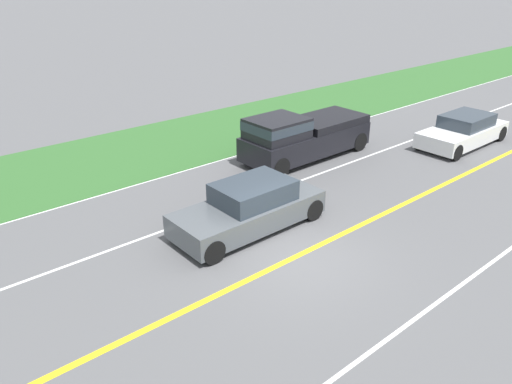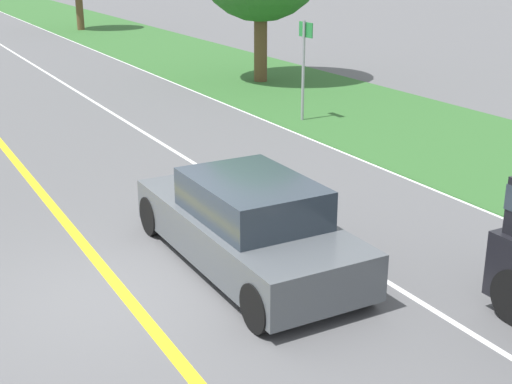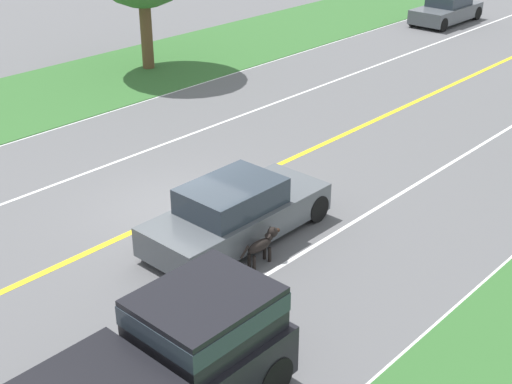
# 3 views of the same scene
# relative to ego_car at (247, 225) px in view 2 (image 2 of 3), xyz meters

# --- Properties ---
(ground_plane) EXTENTS (400.00, 400.00, 0.00)m
(ground_plane) POSITION_rel_ego_car_xyz_m (-1.99, 0.08, -0.66)
(ground_plane) COLOR #5B5B5E
(centre_divider_line) EXTENTS (0.18, 160.00, 0.01)m
(centre_divider_line) POSITION_rel_ego_car_xyz_m (-1.99, 0.08, -0.66)
(centre_divider_line) COLOR yellow
(centre_divider_line) RESTS_ON ground
(lane_edge_line_right) EXTENTS (0.14, 160.00, 0.01)m
(lane_edge_line_right) POSITION_rel_ego_car_xyz_m (5.01, 0.08, -0.66)
(lane_edge_line_right) COLOR white
(lane_edge_line_right) RESTS_ON ground
(lane_dash_same_dir) EXTENTS (0.10, 160.00, 0.01)m
(lane_dash_same_dir) POSITION_rel_ego_car_xyz_m (1.51, 0.08, -0.66)
(lane_dash_same_dir) COLOR white
(lane_dash_same_dir) RESTS_ON ground
(ego_car) EXTENTS (1.83, 4.56, 1.43)m
(ego_car) POSITION_rel_ego_car_xyz_m (0.00, 0.00, 0.00)
(ego_car) COLOR #51565B
(ego_car) RESTS_ON ground
(dog) EXTENTS (0.25, 1.19, 0.76)m
(dog) POSITION_rel_ego_car_xyz_m (1.12, -0.35, -0.20)
(dog) COLOR black
(dog) RESTS_ON ground
(street_sign) EXTENTS (0.11, 0.64, 2.76)m
(street_sign) POSITION_rel_ego_car_xyz_m (5.89, 7.65, 1.06)
(street_sign) COLOR gray
(street_sign) RESTS_ON ground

